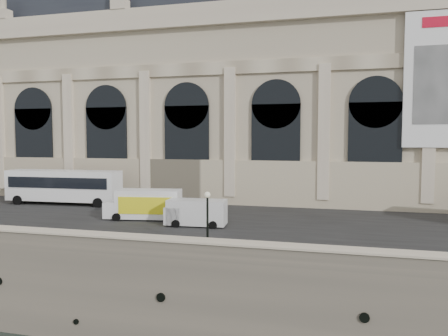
# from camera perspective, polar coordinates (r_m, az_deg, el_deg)

# --- Properties ---
(quay) EXTENTS (160.00, 70.00, 6.00)m
(quay) POSITION_cam_1_polar(r_m,az_deg,el_deg) (61.69, 2.83, -5.77)
(quay) COLOR gray
(quay) RESTS_ON ground
(street) EXTENTS (160.00, 24.00, 0.06)m
(street) POSITION_cam_1_polar(r_m,az_deg,el_deg) (41.14, -3.20, -6.41)
(street) COLOR #2D2D2D
(street) RESTS_ON quay
(parapet) EXTENTS (160.00, 1.40, 1.21)m
(parapet) POSITION_cam_1_polar(r_m,az_deg,el_deg) (28.84, -11.52, -9.81)
(parapet) COLOR gray
(parapet) RESTS_ON quay
(museum) EXTENTS (69.00, 18.70, 29.10)m
(museum) POSITION_cam_1_polar(r_m,az_deg,el_deg) (58.68, -3.78, 10.12)
(museum) COLOR #C5B897
(museum) RESTS_ON quay
(bus_left) EXTENTS (13.06, 3.51, 3.81)m
(bus_left) POSITION_cam_1_polar(r_m,az_deg,el_deg) (51.63, -20.23, -2.16)
(bus_left) COLOR white
(bus_left) RESTS_ON quay
(van_c) EXTENTS (5.21, 2.41, 2.26)m
(van_c) POSITION_cam_1_polar(r_m,az_deg,el_deg) (36.92, -4.04, -5.84)
(van_c) COLOR silver
(van_c) RESTS_ON quay
(box_truck) EXTENTS (7.07, 3.25, 2.75)m
(box_truck) POSITION_cam_1_polar(r_m,az_deg,el_deg) (40.31, -10.33, -4.74)
(box_truck) COLOR white
(box_truck) RESTS_ON quay
(lamp_right) EXTENTS (0.40, 0.40, 3.91)m
(lamp_right) POSITION_cam_1_polar(r_m,az_deg,el_deg) (28.99, -2.17, -6.97)
(lamp_right) COLOR black
(lamp_right) RESTS_ON quay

